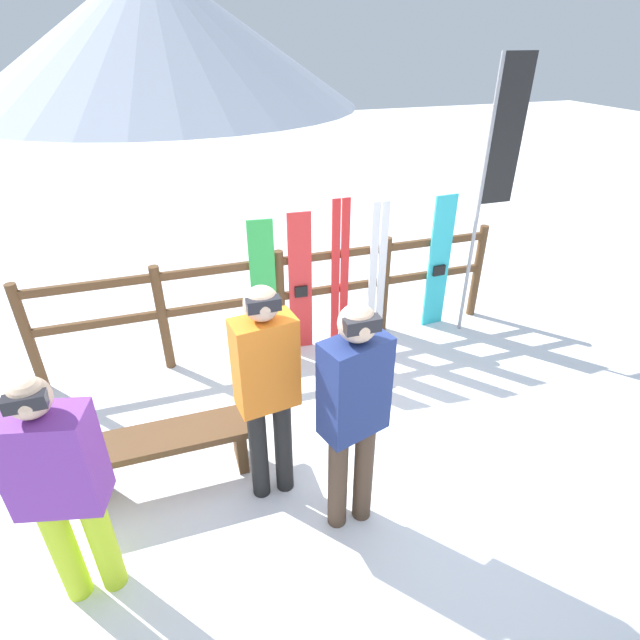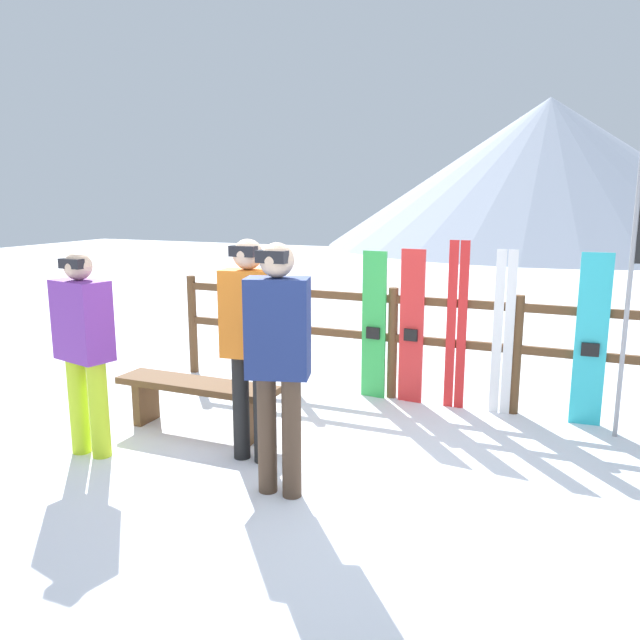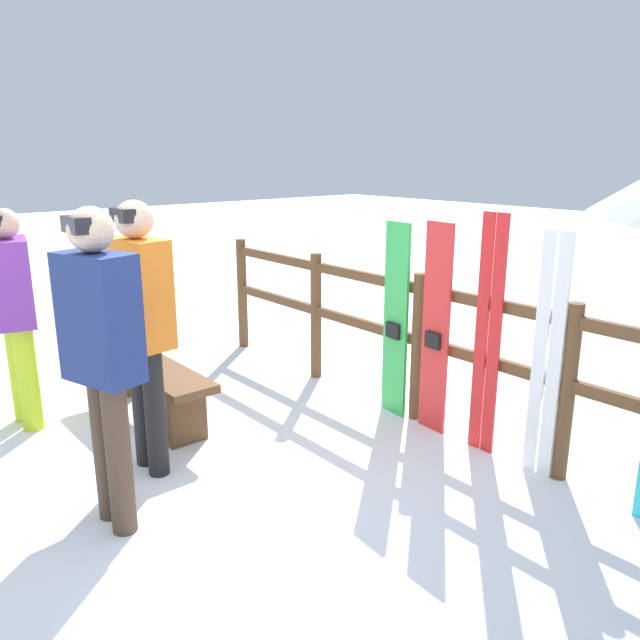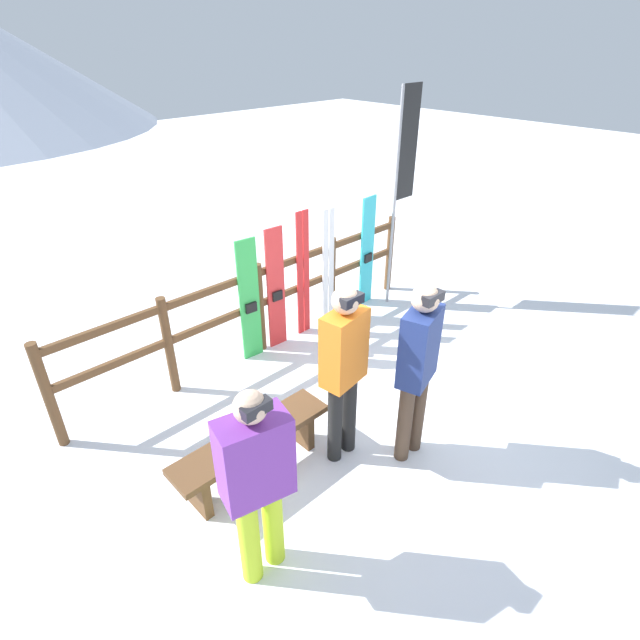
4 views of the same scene
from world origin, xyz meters
name	(u,v)px [view 1 (image 1 of 4)]	position (x,y,z in m)	size (l,w,h in m)	color
ground_plane	(344,474)	(0.00, 0.00, 0.00)	(40.00, 40.00, 0.00)	white
mountain_backdrop	(157,34)	(0.00, 23.99, 3.00)	(18.00, 18.00, 6.00)	#B2BCD1
fence	(280,293)	(0.00, 1.99, 0.69)	(5.01, 0.10, 1.16)	brown
bench	(165,446)	(-1.33, 0.40, 0.35)	(1.52, 0.36, 0.46)	brown
person_navy	(354,407)	(-0.11, -0.40, 1.04)	(0.47, 0.34, 1.78)	#4C3828
person_purple	(61,483)	(-1.83, -0.38, 0.95)	(0.52, 0.36, 1.65)	#B7D826
person_orange	(267,383)	(-0.57, 0.04, 1.04)	(0.44, 0.28, 1.76)	black
snowboard_green	(264,291)	(-0.19, 1.93, 0.76)	(0.26, 0.07, 1.53)	green
snowboard_red	(300,284)	(0.21, 1.93, 0.78)	(0.25, 0.07, 1.56)	red
ski_pair_red	(340,274)	(0.66, 1.94, 0.83)	(0.20, 0.02, 1.66)	red
ski_pair_white	(377,272)	(1.10, 1.94, 0.79)	(0.19, 0.02, 1.59)	white
snowboard_cyan	(439,264)	(1.87, 1.93, 0.79)	(0.28, 0.07, 1.59)	#2DBFCC
rental_flag	(495,166)	(2.24, 1.72, 1.91)	(0.40, 0.04, 2.95)	#99999E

